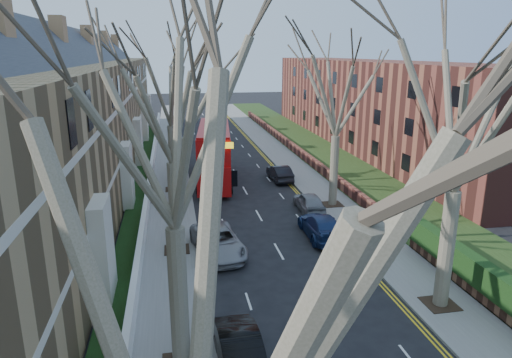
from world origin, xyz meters
TOP-DOWN VIEW (x-y plane):
  - pavement_left at (-6.00, 39.00)m, footprint 3.00×102.00m
  - pavement_right at (6.00, 39.00)m, footprint 3.00×102.00m
  - terrace_left at (-13.65, 31.00)m, footprint 9.70×78.00m
  - flats_right at (17.46, 43.00)m, footprint 13.97×54.00m
  - front_wall_left at (-7.65, 31.00)m, footprint 0.30×78.00m
  - grass_verge_right at (10.50, 39.00)m, footprint 6.00×102.00m
  - tree_left_near at (-5.70, -4.00)m, footprint 9.80×9.80m
  - tree_left_mid at (-5.70, 6.00)m, footprint 10.50×10.50m
  - tree_left_far at (-5.70, 16.00)m, footprint 10.15×10.15m
  - tree_left_dist at (-5.70, 28.00)m, footprint 10.50×10.50m
  - tree_right_mid at (5.70, 8.00)m, footprint 10.50×10.50m
  - tree_right_far at (5.70, 22.00)m, footprint 10.15×10.15m
  - double_decker_bus at (-2.15, 30.17)m, footprint 3.76×11.58m
  - car_left_mid at (-3.65, 5.37)m, footprint 1.69×4.31m
  - car_left_far at (-3.42, 15.34)m, footprint 3.10×5.51m
  - car_right_near at (3.03, 16.54)m, footprint 2.10×4.98m
  - car_right_mid at (3.70, 21.34)m, footprint 1.63×3.95m
  - car_right_far at (3.49, 29.44)m, footprint 1.63×4.23m

SIDE VIEW (x-z plane):
  - pavement_left at x=-6.00m, z-range 0.00..0.12m
  - pavement_right at x=6.00m, z-range 0.00..0.12m
  - grass_verge_right at x=10.50m, z-range 0.12..0.18m
  - front_wall_left at x=-7.65m, z-range 0.12..1.12m
  - car_right_mid at x=3.70m, z-range 0.00..1.34m
  - car_right_far at x=3.49m, z-range 0.00..1.37m
  - car_left_mid at x=-3.65m, z-range 0.00..1.40m
  - car_right_near at x=3.03m, z-range 0.00..1.44m
  - car_left_far at x=-3.42m, z-range 0.00..1.45m
  - double_decker_bus at x=-2.15m, z-range -0.03..4.71m
  - flats_right at x=17.46m, z-range -0.02..9.98m
  - terrace_left at x=-13.65m, z-range -1.27..12.33m
  - tree_left_near at x=-5.70m, z-range 2.06..15.79m
  - tree_left_far at x=-5.70m, z-range 2.13..16.35m
  - tree_right_far at x=5.70m, z-range 2.13..16.35m
  - tree_left_mid at x=-5.70m, z-range 2.20..16.91m
  - tree_right_mid at x=5.70m, z-range 2.20..16.91m
  - tree_left_dist at x=-5.70m, z-range 2.20..16.91m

